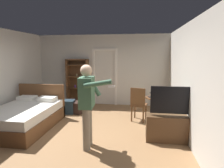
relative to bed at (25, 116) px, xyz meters
name	(u,v)px	position (x,y,z in m)	size (l,w,h in m)	color
ground_plane	(79,137)	(1.58, -0.37, -0.30)	(6.53, 6.53, 0.00)	olive
wall_back	(103,70)	(1.58, 2.66, 1.02)	(5.15, 0.12, 2.64)	beige
wall_right	(195,84)	(4.10, -0.37, 1.02)	(0.12, 6.18, 2.64)	beige
doorway_frame	(105,73)	(1.68, 2.58, 0.92)	(0.93, 0.08, 2.13)	white
bed	(25,116)	(0.00, 0.00, 0.00)	(1.44, 2.05, 1.02)	brown
bookshelf	(78,80)	(0.66, 2.43, 0.63)	(0.82, 0.32, 1.74)	brown
tv_flatscreen	(173,125)	(3.74, -0.26, 0.06)	(1.19, 0.40, 1.24)	#4C331E
side_table	(155,105)	(3.44, 0.98, 0.16)	(0.56, 0.56, 0.70)	brown
laptop	(155,96)	(3.42, 0.94, 0.45)	(0.41, 0.42, 0.16)	black
bottle_on_table	(161,94)	(3.58, 0.90, 0.52)	(0.06, 0.06, 0.29)	#362F23
wooden_chair	(138,103)	(2.96, 0.89, 0.24)	(0.51, 0.51, 0.99)	brown
person_blue_shirt	(87,101)	(1.94, -0.82, 0.70)	(0.74, 0.58, 1.73)	gray
suitcase_dark	(76,107)	(0.92, 1.37, -0.11)	(0.48, 0.38, 0.38)	black
suitcase_small	(66,107)	(0.59, 1.31, -0.08)	(0.58, 0.36, 0.44)	#1E2D38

